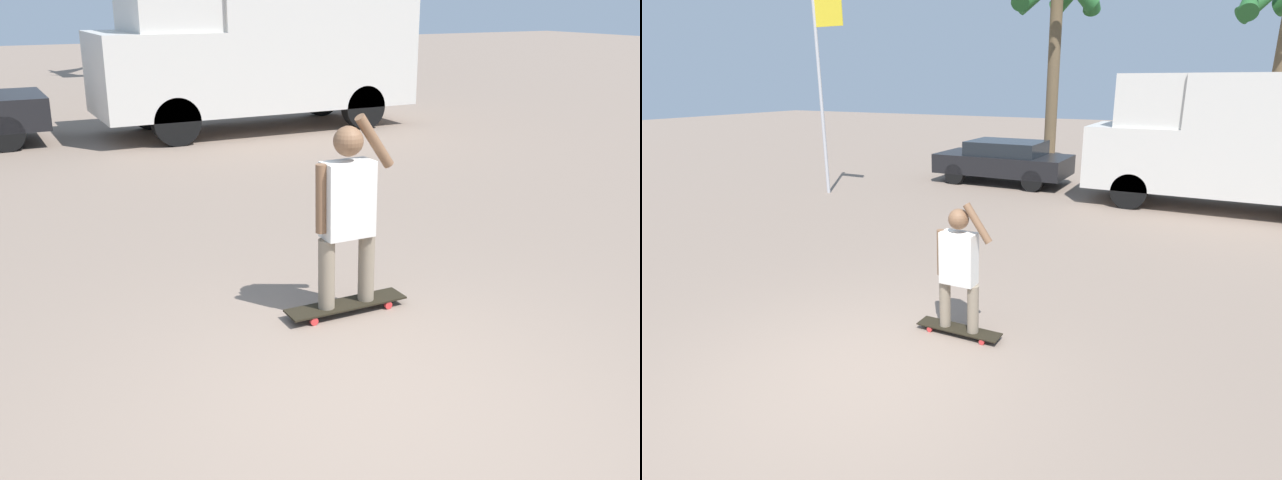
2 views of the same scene
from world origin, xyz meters
TOP-DOWN VIEW (x-y plane):
  - ground_plane at (0.00, 0.00)m, footprint 80.00×80.00m
  - skateboard at (0.58, 1.37)m, footprint 1.08×0.25m
  - person_skateboarder at (0.57, 1.37)m, footprint 0.71×0.24m
  - camper_van at (3.44, 10.04)m, footprint 6.28×2.21m
  - parked_car_black at (-2.66, 10.73)m, footprint 4.02×1.86m
  - palm_tree_center_background at (-2.29, 14.15)m, footprint 3.38×3.49m
  - flagpole at (-6.43, 7.13)m, footprint 0.96×0.12m

SIDE VIEW (x-z plane):
  - ground_plane at x=0.00m, z-range 0.00..0.00m
  - skateboard at x=0.58m, z-range 0.03..0.11m
  - parked_car_black at x=-2.66m, z-range 0.05..1.35m
  - person_skateboarder at x=0.57m, z-range 0.15..1.76m
  - camper_van at x=3.44m, z-range 0.14..3.34m
  - flagpole at x=-6.43m, z-range 0.47..5.76m
  - palm_tree_center_background at x=-2.29m, z-range 2.11..9.02m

